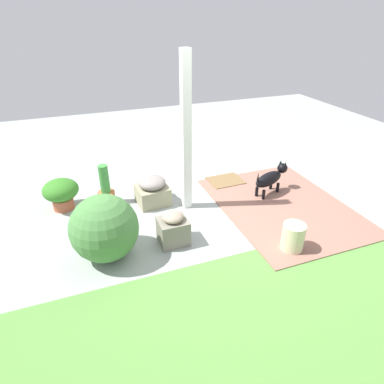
{
  "coord_description": "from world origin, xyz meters",
  "views": [
    {
      "loc": [
        1.68,
        3.79,
        2.62
      ],
      "look_at": [
        0.3,
        0.1,
        0.45
      ],
      "focal_mm": 31.27,
      "sensor_mm": 36.0,
      "label": 1
    }
  ],
  "objects": [
    {
      "name": "dog",
      "position": [
        -1.13,
        -0.17,
        0.28
      ],
      "size": [
        0.7,
        0.39,
        0.49
      ],
      "color": "black",
      "rests_on": "ground"
    },
    {
      "name": "stone_planter_nearest",
      "position": [
        0.69,
        -0.55,
        0.22
      ],
      "size": [
        0.49,
        0.46,
        0.44
      ],
      "color": "gray",
      "rests_on": "ground"
    },
    {
      "name": "round_shrub",
      "position": [
        1.51,
        0.47,
        0.4
      ],
      "size": [
        0.8,
        0.8,
        0.8
      ],
      "primitive_type": "sphere",
      "color": "#498140",
      "rests_on": "ground"
    },
    {
      "name": "terracotta_pot_broad",
      "position": [
        1.97,
        -0.87,
        0.27
      ],
      "size": [
        0.51,
        0.51,
        0.46
      ],
      "color": "#AA553B",
      "rests_on": "ground"
    },
    {
      "name": "lawn_patch",
      "position": [
        0.6,
        2.4,
        0.0
      ],
      "size": [
        5.2,
        2.8,
        0.01
      ],
      "primitive_type": "cube",
      "color": "#588E3F",
      "rests_on": "ground"
    },
    {
      "name": "ceramic_urn",
      "position": [
        -0.62,
        1.15,
        0.18
      ],
      "size": [
        0.28,
        0.28,
        0.36
      ],
      "primitive_type": "cylinder",
      "color": "beige",
      "rests_on": "ground"
    },
    {
      "name": "porch_pillar",
      "position": [
        0.24,
        -0.28,
        1.1
      ],
      "size": [
        0.12,
        0.12,
        2.21
      ],
      "primitive_type": "cube",
      "color": "white",
      "rests_on": "ground"
    },
    {
      "name": "ground_plane",
      "position": [
        0.0,
        0.0,
        0.0
      ],
      "size": [
        12.0,
        12.0,
        0.0
      ],
      "primitive_type": "plane",
      "color": "#98A19A"
    },
    {
      "name": "brick_path",
      "position": [
        -1.11,
        0.23,
        0.01
      ],
      "size": [
        1.8,
        2.4,
        0.02
      ],
      "primitive_type": "cube",
      "color": "#946656",
      "rests_on": "ground"
    },
    {
      "name": "doormat",
      "position": [
        -0.66,
        -0.81,
        0.01
      ],
      "size": [
        0.58,
        0.47,
        0.03
      ],
      "primitive_type": "cube",
      "rotation": [
        0.0,
        0.0,
        0.02
      ],
      "color": "brown",
      "rests_on": "ground"
    },
    {
      "name": "stone_planter_mid",
      "position": [
        0.7,
        0.49,
        0.2
      ],
      "size": [
        0.36,
        0.32,
        0.44
      ],
      "color": "gray",
      "rests_on": "ground"
    },
    {
      "name": "terracotta_pot_tall",
      "position": [
        1.34,
        -0.82,
        0.22
      ],
      "size": [
        0.26,
        0.26,
        0.61
      ],
      "color": "#B7663A",
      "rests_on": "ground"
    }
  ]
}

